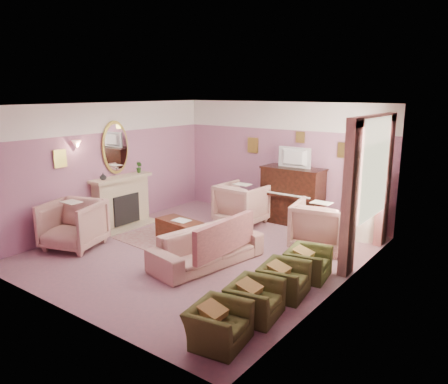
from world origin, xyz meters
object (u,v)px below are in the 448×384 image
Objects in this scene: piano at (292,196)px; floral_armchair_left at (242,201)px; olive_chair_a at (219,319)px; olive_chair_b at (255,294)px; television at (293,156)px; sofa at (207,241)px; side_table at (366,223)px; olive_chair_c at (284,275)px; olive_chair_d at (308,258)px; coffee_table at (180,231)px; floral_armchair_front at (73,222)px; floral_armchair_right at (320,223)px.

piano is 1.18m from floral_armchair_left.
piano is 1.85× the size of olive_chair_a.
television is at bearing 111.86° from olive_chair_b.
floral_armchair_left is (-0.90, 2.42, 0.10)m from sofa.
side_table is at bearing 58.89° from sofa.
olive_chair_c is (1.67, -3.33, -1.27)m from television.
olive_chair_c is at bearing -90.00° from olive_chair_d.
olive_chair_c is (2.93, -0.86, 0.10)m from coffee_table.
olive_chair_c is at bearing -92.07° from side_table.
olive_chair_d is at bearing 90.00° from olive_chair_b.
side_table reaches higher than olive_chair_b.
floral_armchair_front is at bearing -138.52° from side_table.
television is 1.57m from floral_armchair_left.
coffee_table is at bearing 47.32° from floral_armchair_front.
olive_chair_a and olive_chair_c have the same top height.
coffee_table is at bearing 139.44° from olive_chair_a.
floral_armchair_left is at bearing 126.68° from olive_chair_b.
olive_chair_d is at bearing 18.41° from sofa.
floral_armchair_right is 3.04m from olive_chair_b.
sofa is at bearing -123.80° from floral_armchair_right.
olive_chair_b is 1.00× the size of olive_chair_d.
olive_chair_d is (1.70, 0.57, -0.10)m from sofa.
sofa is at bearing -161.59° from olive_chair_d.
olive_chair_c is 0.82m from olive_chair_d.
television is 3.09m from coffee_table.
piano is at bearing 176.49° from side_table.
television is at bearing 62.91° from coffee_table.
piano is at bearing 90.00° from television.
olive_chair_d is (0.41, -1.36, -0.20)m from floral_armchair_right.
piano is 1.75× the size of television.
television is (0.00, -0.05, 0.95)m from piano.
olive_chair_a is 2.46m from olive_chair_d.
sofa reaches higher than olive_chair_a.
floral_armchair_left reaches higher than olive_chair_d.
olive_chair_b is (0.41, -3.00, -0.20)m from floral_armchair_right.
olive_chair_c is (1.67, -3.38, -0.32)m from piano.
floral_armchair_left is (-0.94, -0.66, -1.07)m from television.
coffee_table is (-1.26, -2.47, -1.38)m from television.
piano is 2.00× the size of side_table.
olive_chair_b is at bearing -68.38° from piano.
piano is 0.95m from television.
side_table is (0.53, 1.09, -0.18)m from floral_armchair_right.
olive_chair_a is (0.41, -3.82, -0.20)m from floral_armchair_right.
floral_armchair_left reaches higher than side_table.
floral_armchair_front is (-2.64, -0.93, 0.10)m from sofa.
sofa is at bearing 19.33° from floral_armchair_front.
olive_chair_a is 1.64m from olive_chair_c.
piano is 1.85× the size of olive_chair_d.
floral_armchair_right is at bearing 96.15° from olive_chair_a.
sofa is 2.58m from floral_armchair_left.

